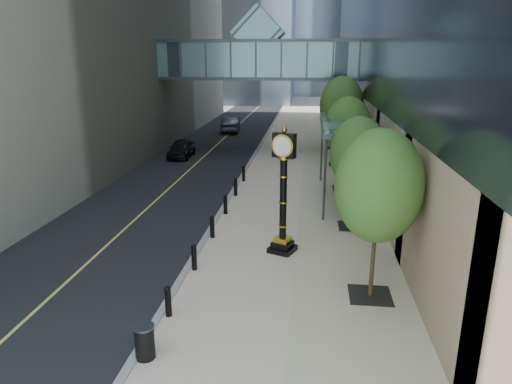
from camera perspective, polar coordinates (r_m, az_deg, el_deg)
ground at (r=13.47m, az=-0.53°, el=-18.34°), size 320.00×320.00×0.00m
road at (r=52.23m, az=-2.59°, el=8.01°), size 8.00×180.00×0.02m
sidewalk at (r=51.54m, az=6.30°, el=7.84°), size 8.00×180.00×0.06m
curb at (r=51.73m, az=1.83°, el=7.97°), size 0.25×180.00×0.07m
skywalk at (r=39.22m, az=0.33°, el=16.52°), size 17.00×4.20×5.80m
entrance_canopy at (r=25.30m, az=11.50°, el=8.21°), size 3.00×8.00×4.38m
bollard_row at (r=21.62m, az=-4.61°, el=-2.98°), size 0.20×16.20×0.90m
street_trees at (r=27.17m, az=11.43°, el=8.07°), size 3.11×28.51×6.40m
street_clock at (r=18.10m, az=3.42°, el=-1.00°), size 1.25×1.25×5.09m
trash_bin at (r=12.92m, az=-13.75°, el=-17.82°), size 0.53×0.53×0.90m
pedestrian at (r=23.15m, az=11.79°, el=-0.90°), size 0.72×0.58×1.71m
car_near at (r=36.96m, az=-9.31°, el=5.40°), size 1.80×4.16×1.40m
car_far at (r=49.29m, az=-3.17°, el=8.46°), size 2.14×5.05×1.62m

